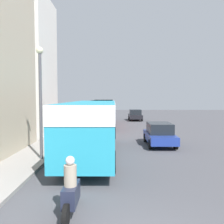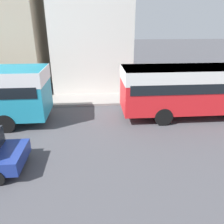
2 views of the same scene
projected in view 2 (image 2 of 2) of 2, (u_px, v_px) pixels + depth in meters
The scene contains 3 objects.
building_far_terrace at pixel (91, 12), 17.55m from camera, with size 6.50×6.05×11.95m.
bus_following at pixel (218, 84), 12.74m from camera, with size 2.57×11.27×2.97m.
pedestrian_near_curb at pixel (169, 84), 15.99m from camera, with size 0.36×0.36×1.79m.
Camera 2 is at (9.91, 17.48, 5.38)m, focal length 35.00 mm.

